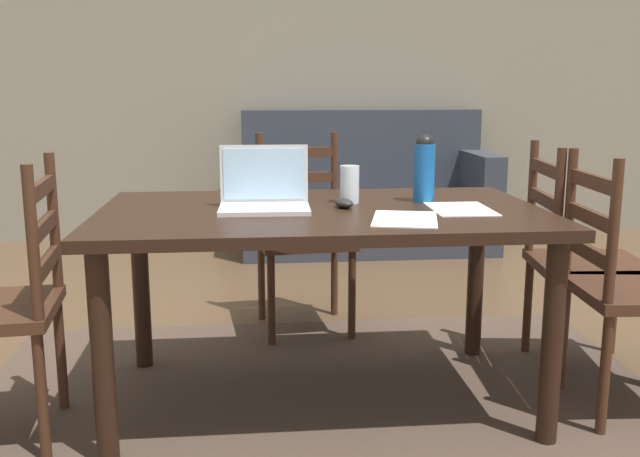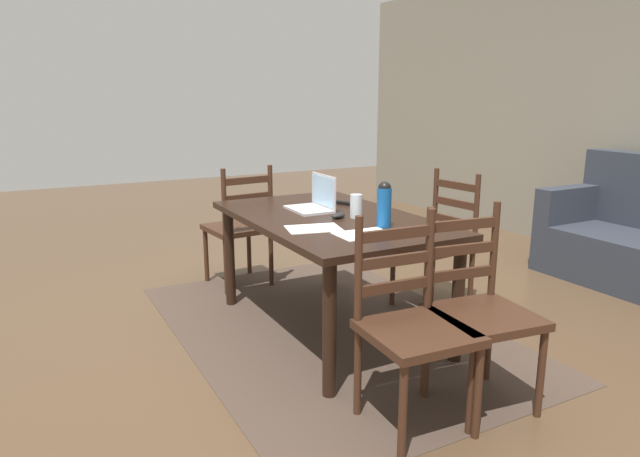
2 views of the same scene
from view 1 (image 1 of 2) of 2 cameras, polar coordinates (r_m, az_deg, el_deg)
name	(u,v)px [view 1 (image 1 of 2)]	position (r m, az deg, el deg)	size (l,w,h in m)	color
ground_plane	(321,399)	(2.82, 0.12, -13.40)	(14.00, 14.00, 0.00)	brown
area_rug	(321,398)	(2.82, 0.12, -13.35)	(2.64, 1.80, 0.01)	#47382D
wall_back	(281,63)	(5.65, -3.10, 13.05)	(8.00, 0.12, 2.70)	gray
dining_table	(322,232)	(2.61, 0.12, -0.28)	(1.60, 0.97, 0.74)	black
chair_right_near	(628,289)	(2.80, 23.34, -4.42)	(0.47, 0.47, 0.95)	#3D2316
chair_far_head	(303,235)	(3.49, -1.36, -0.53)	(0.48, 0.48, 0.95)	#3D2316
chair_right_far	(579,262)	(3.14, 19.94, -2.55)	(0.49, 0.49, 0.95)	#3D2316
couch	(365,199)	(5.30, 3.61, 2.36)	(1.80, 0.80, 1.00)	#2D333D
laptop	(264,193)	(2.58, -4.46, 2.82)	(0.33, 0.23, 0.23)	silver
water_bottle	(424,167)	(2.76, 8.31, 4.88)	(0.08, 0.08, 0.26)	#145199
drinking_glass	(350,184)	(2.71, 2.37, 3.53)	(0.07, 0.07, 0.14)	silver
computer_mouse	(344,203)	(2.61, 1.92, 2.04)	(0.06, 0.10, 0.03)	black
tv_remote	(248,196)	(2.85, -5.73, 2.63)	(0.04, 0.17, 0.02)	black
paper_stack_left	(461,209)	(2.62, 11.13, 1.53)	(0.21, 0.30, 0.00)	white
paper_stack_right	(405,219)	(2.39, 6.78, 0.75)	(0.21, 0.30, 0.00)	white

